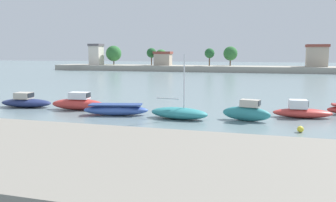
{
  "coord_description": "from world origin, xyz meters",
  "views": [
    {
      "loc": [
        12.9,
        -17.59,
        5.13
      ],
      "look_at": [
        4.34,
        10.97,
        1.12
      ],
      "focal_mm": 37.92,
      "sensor_mm": 36.0,
      "label": 1
    }
  ],
  "objects": [
    {
      "name": "moored_boat_0",
      "position": [
        -9.89,
        10.81,
        0.49
      ],
      "size": [
        5.27,
        2.56,
        1.41
      ],
      "rotation": [
        0.0,
        0.0,
        0.12
      ],
      "color": "navy",
      "rests_on": "ground"
    },
    {
      "name": "distant_shoreline",
      "position": [
        -2.52,
        84.22,
        1.72
      ],
      "size": [
        105.2,
        11.38,
        8.08
      ],
      "color": "#9E998C",
      "rests_on": "ground"
    },
    {
      "name": "moored_boat_2",
      "position": [
        0.31,
        9.2,
        0.45
      ],
      "size": [
        5.64,
        2.78,
        0.94
      ],
      "rotation": [
        0.0,
        0.0,
        0.24
      ],
      "color": "#3856A8",
      "rests_on": "ground"
    },
    {
      "name": "mooring_buoy_1",
      "position": [
        14.0,
        2.84,
        0.13
      ],
      "size": [
        0.25,
        0.25,
        0.25
      ],
      "primitive_type": "sphere",
      "color": "orange",
      "rests_on": "ground"
    },
    {
      "name": "moored_boat_3",
      "position": [
        5.8,
        9.09,
        0.46
      ],
      "size": [
        4.95,
        2.49,
        5.09
      ],
      "rotation": [
        0.0,
        0.0,
        -0.13
      ],
      "color": "teal",
      "rests_on": "ground"
    },
    {
      "name": "moored_boat_5",
      "position": [
        15.13,
        12.41,
        0.5
      ],
      "size": [
        4.73,
        1.98,
        1.44
      ],
      "rotation": [
        0.0,
        0.0,
        0.09
      ],
      "color": "#C63833",
      "rests_on": "ground"
    },
    {
      "name": "moored_boat_4",
      "position": [
        10.99,
        9.76,
        0.65
      ],
      "size": [
        3.87,
        1.82,
        1.65
      ],
      "rotation": [
        0.0,
        0.0,
        -0.21
      ],
      "color": "teal",
      "rests_on": "ground"
    },
    {
      "name": "moored_boat_1",
      "position": [
        -4.25,
        10.86,
        0.61
      ],
      "size": [
        5.12,
        2.12,
        1.62
      ],
      "rotation": [
        0.0,
        0.0,
        0.11
      ],
      "color": "#C63833",
      "rests_on": "ground"
    },
    {
      "name": "mooring_buoy_0",
      "position": [
        14.68,
        6.66,
        0.21
      ],
      "size": [
        0.43,
        0.43,
        0.43
      ],
      "primitive_type": "sphere",
      "color": "yellow",
      "rests_on": "ground"
    },
    {
      "name": "ground_plane",
      "position": [
        0.0,
        0.0,
        0.0
      ],
      "size": [
        400.0,
        400.0,
        0.0
      ],
      "primitive_type": "plane",
      "color": "slate"
    }
  ]
}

